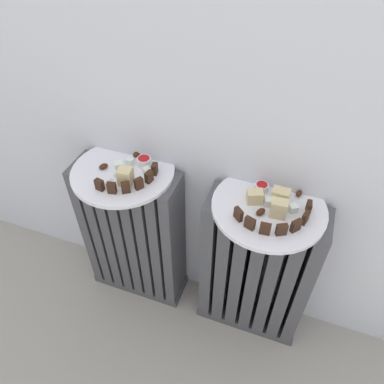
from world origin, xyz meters
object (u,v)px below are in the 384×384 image
plate_right (269,207)px  fork (111,179)px  radiator_left (134,236)px  plate_left (123,171)px  jam_bowl_left (144,161)px  radiator_right (255,272)px  jam_bowl_right (262,187)px

plate_right → fork: bearing=-173.5°
radiator_left → plate_right: (0.44, 0.00, 0.30)m
plate_left → jam_bowl_left: jam_bowl_left is taller
jam_bowl_left → fork: 0.11m
radiator_left → plate_left: 0.30m
plate_left → jam_bowl_left: 0.07m
jam_bowl_left → fork: size_ratio=0.49×
plate_right → fork: size_ratio=3.58×
radiator_left → radiator_right: bearing=0.0°
plate_right → jam_bowl_left: 0.39m
radiator_right → fork: (-0.45, -0.05, 0.31)m
plate_right → jam_bowl_left: size_ratio=7.27×
plate_right → jam_bowl_left: (-0.39, 0.04, 0.02)m
jam_bowl_left → radiator_left: bearing=-139.8°
jam_bowl_left → jam_bowl_right: bearing=1.0°
plate_right → fork: 0.45m
radiator_right → radiator_left: bearing=180.0°
plate_right → fork: (-0.45, -0.05, 0.01)m
radiator_left → jam_bowl_right: size_ratio=15.47×
radiator_right → jam_bowl_left: jam_bowl_left is taller
fork → jam_bowl_left: bearing=57.1°
radiator_left → plate_right: plate_right is taller
jam_bowl_left → jam_bowl_right: 0.36m
jam_bowl_left → jam_bowl_right: size_ratio=1.14×
plate_right → jam_bowl_right: bearing=123.5°
jam_bowl_left → plate_left: bearing=-139.8°
plate_left → jam_bowl_right: (0.41, 0.05, 0.02)m
jam_bowl_left → jam_bowl_right: (0.36, 0.01, -0.00)m
radiator_right → jam_bowl_left: (-0.39, 0.04, 0.32)m
radiator_right → plate_right: bearing=0.0°
jam_bowl_right → jam_bowl_left: bearing=-179.0°
radiator_left → radiator_right: size_ratio=1.00×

